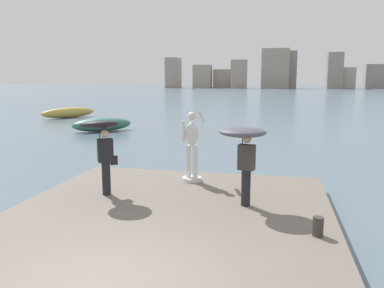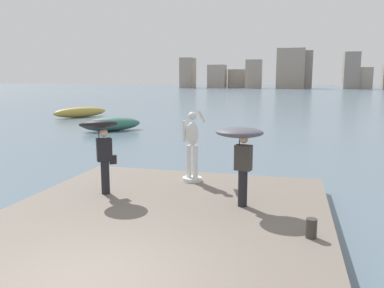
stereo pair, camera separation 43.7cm
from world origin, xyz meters
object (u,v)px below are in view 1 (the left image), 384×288
object	(u,v)px
onlooker_left	(102,137)
mooring_bollard	(318,226)
statue_white_figure	(192,148)
boat_leftward	(102,125)
onlooker_right	(244,142)
boat_far	(69,113)

from	to	relation	value
onlooker_left	mooring_bollard	size ratio (longest dim) A/B	5.36
onlooker_left	mooring_bollard	distance (m)	5.65
statue_white_figure	boat_leftward	bearing A→B (deg)	124.72
onlooker_right	boat_leftward	bearing A→B (deg)	125.60
statue_white_figure	onlooker_right	xyz separation A→B (m)	(1.67, -1.93, 0.56)
statue_white_figure	onlooker_left	world-z (taller)	statue_white_figure
onlooker_right	boat_far	size ratio (longest dim) A/B	0.38
onlooker_left	boat_leftward	world-z (taller)	onlooker_left
statue_white_figure	onlooker_right	world-z (taller)	statue_white_figure
statue_white_figure	boat_leftward	size ratio (longest dim) A/B	0.55
mooring_bollard	boat_leftward	size ratio (longest dim) A/B	0.10
onlooker_right	boat_leftward	size ratio (longest dim) A/B	0.50
boat_far	boat_leftward	distance (m)	10.40
boat_far	onlooker_left	bearing A→B (deg)	-58.58
onlooker_left	mooring_bollard	xyz separation A→B (m)	(5.23, -1.68, -1.34)
boat_far	onlooker_right	bearing A→B (deg)	-52.36
statue_white_figure	boat_leftward	distance (m)	15.45
onlooker_left	onlooker_right	bearing A→B (deg)	-1.01
onlooker_left	boat_leftward	xyz separation A→B (m)	(-6.82, 14.54, -1.49)
boat_leftward	statue_white_figure	bearing A→B (deg)	-55.28
mooring_bollard	boat_far	xyz separation A→B (m)	(-18.89, 24.05, -0.14)
statue_white_figure	boat_leftward	xyz separation A→B (m)	(-8.79, 12.68, -0.94)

